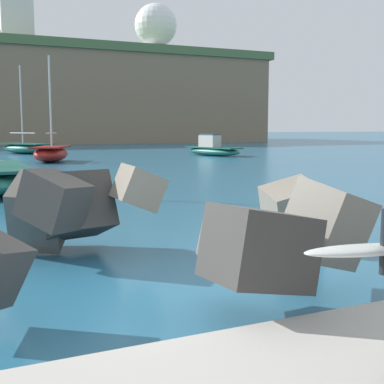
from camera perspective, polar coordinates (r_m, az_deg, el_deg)
name	(u,v)px	position (r m, az deg, el deg)	size (l,w,h in m)	color
ground_plane	(194,295)	(7.42, 0.27, -11.32)	(400.00, 400.00, 0.00)	#235B7A
boat_near_left	(51,153)	(36.27, -15.36, 4.16)	(3.58, 4.61, 7.11)	maroon
boat_mid_left	(26,148)	(48.04, -17.89, 4.68)	(4.78, 5.94, 7.70)	#1E6656
boat_far_centre	(213,149)	(42.71, 2.30, 4.78)	(3.17, 6.12, 1.80)	#1E6656
headland_bluff	(7,97)	(86.24, -19.79, 9.87)	(76.75, 32.36, 13.97)	#847056
radar_dome	(156,31)	(97.30, -4.03, 17.34)	(7.60, 7.60, 10.36)	silver
station_building_west	(15,21)	(80.27, -18.95, 17.47)	(4.52, 6.25, 6.42)	silver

